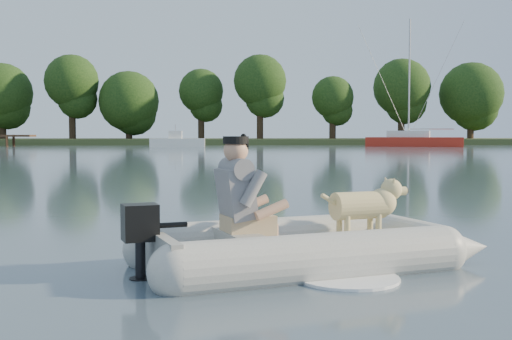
{
  "coord_description": "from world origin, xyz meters",
  "views": [
    {
      "loc": [
        0.22,
        -6.03,
        1.22
      ],
      "look_at": [
        0.59,
        2.05,
        0.75
      ],
      "focal_mm": 45.0,
      "sensor_mm": 36.0,
      "label": 1
    }
  ],
  "objects_px": {
    "motorboat": "(178,136)",
    "sailboat": "(413,141)",
    "dog": "(359,210)",
    "man": "(238,190)",
    "dinghy": "(305,207)"
  },
  "relations": [
    {
      "from": "motorboat",
      "to": "sailboat",
      "type": "height_order",
      "value": "sailboat"
    },
    {
      "from": "dog",
      "to": "man",
      "type": "bearing_deg",
      "value": 180.0
    },
    {
      "from": "sailboat",
      "to": "man",
      "type": "bearing_deg",
      "value": -87.37
    },
    {
      "from": "dinghy",
      "to": "man",
      "type": "distance_m",
      "value": 0.67
    },
    {
      "from": "dog",
      "to": "motorboat",
      "type": "distance_m",
      "value": 49.23
    },
    {
      "from": "dinghy",
      "to": "man",
      "type": "relative_size",
      "value": 4.54
    },
    {
      "from": "man",
      "to": "dog",
      "type": "bearing_deg",
      "value": -0.0
    },
    {
      "from": "man",
      "to": "sailboat",
      "type": "height_order",
      "value": "sailboat"
    },
    {
      "from": "motorboat",
      "to": "man",
      "type": "bearing_deg",
      "value": -85.67
    },
    {
      "from": "man",
      "to": "sailboat",
      "type": "bearing_deg",
      "value": 52.98
    },
    {
      "from": "dinghy",
      "to": "motorboat",
      "type": "bearing_deg",
      "value": 76.74
    },
    {
      "from": "dinghy",
      "to": "motorboat",
      "type": "height_order",
      "value": "motorboat"
    },
    {
      "from": "dinghy",
      "to": "dog",
      "type": "xyz_separation_m",
      "value": [
        0.55,
        0.24,
        -0.06
      ]
    },
    {
      "from": "dinghy",
      "to": "motorboat",
      "type": "relative_size",
      "value": 0.94
    },
    {
      "from": "man",
      "to": "dog",
      "type": "xyz_separation_m",
      "value": [
        1.17,
        0.4,
        -0.24
      ]
    }
  ]
}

